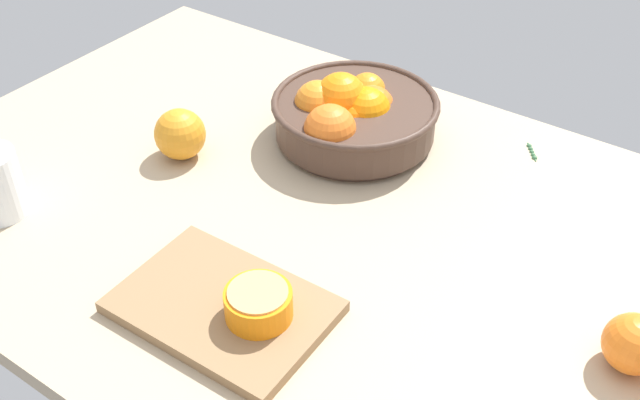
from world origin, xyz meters
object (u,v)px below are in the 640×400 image
Objects in this scene: cutting_board at (223,307)px; loose_orange_3 at (180,134)px; fruit_bowl at (352,114)px; loose_orange_1 at (634,344)px; orange_half_0 at (258,303)px.

loose_orange_3 is at bearing 141.31° from cutting_board.
loose_orange_3 reaches higher than cutting_board.
fruit_bowl is 3.33× the size of loose_orange_3.
fruit_bowl is 3.80× the size of loose_orange_1.
loose_orange_3 reaches higher than orange_half_0.
loose_orange_1 is 73.43cm from loose_orange_3.
fruit_bowl is at bearing 157.84° from loose_orange_1.
orange_half_0 is at bearing -153.28° from loose_orange_1.
orange_half_0 is 1.16× the size of loose_orange_1.
loose_orange_3 is (-73.41, 1.69, 0.51)cm from loose_orange_1.
orange_half_0 is 44.63cm from loose_orange_1.
loose_orange_1 is at bearing -1.32° from loose_orange_3.
cutting_board is (8.05, -42.64, -4.12)cm from fruit_bowl.
loose_orange_3 is at bearing 178.68° from loose_orange_1.
loose_orange_3 is at bearing -135.45° from fruit_bowl.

